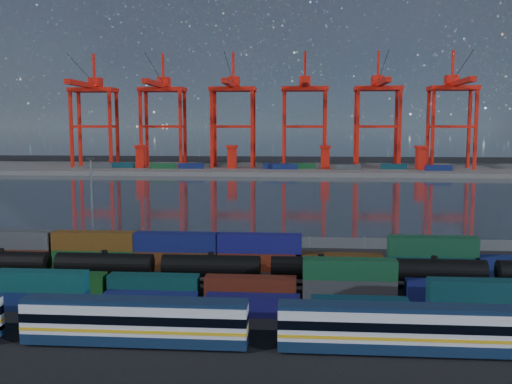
{
  "coord_description": "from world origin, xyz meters",
  "views": [
    {
      "loc": [
        8.24,
        -75.2,
        22.14
      ],
      "look_at": [
        0.0,
        30.0,
        10.0
      ],
      "focal_mm": 40.0,
      "sensor_mm": 36.0,
      "label": 1
    }
  ],
  "objects": [
    {
      "name": "quay_containers",
      "position": [
        -11.0,
        195.46,
        3.3
      ],
      "size": [
        172.58,
        10.99,
        2.6
      ],
      "color": "navy",
      "rests_on": "far_quay"
    },
    {
      "name": "container_row_south",
      "position": [
        -1.43,
        -10.33,
        1.73
      ],
      "size": [
        139.63,
        2.27,
        4.83
      ],
      "color": "#424547",
      "rests_on": "ground"
    },
    {
      "name": "harbor_water",
      "position": [
        0.0,
        105.0,
        0.01
      ],
      "size": [
        700.0,
        700.0,
        0.0
      ],
      "primitive_type": "plane",
      "color": "#28303A",
      "rests_on": "ground"
    },
    {
      "name": "distant_mountains",
      "position": [
        63.02,
        1600.0,
        220.29
      ],
      "size": [
        2470.0,
        1100.0,
        520.0
      ],
      "color": "#1E2630",
      "rests_on": "ground"
    },
    {
      "name": "waterfront_fence",
      "position": [
        -0.0,
        28.0,
        1.0
      ],
      "size": [
        160.12,
        0.12,
        2.2
      ],
      "color": "#595B5E",
      "rests_on": "ground"
    },
    {
      "name": "straddle_carriers",
      "position": [
        -2.5,
        200.0,
        7.82
      ],
      "size": [
        140.0,
        7.0,
        11.1
      ],
      "color": "red",
      "rests_on": "far_quay"
    },
    {
      "name": "container_row_mid",
      "position": [
        -13.36,
        -2.71,
        1.7
      ],
      "size": [
        140.19,
        2.44,
        5.2
      ],
      "color": "#3F4144",
      "rests_on": "ground"
    },
    {
      "name": "container_row_north",
      "position": [
        -1.22,
        10.87,
        2.53
      ],
      "size": [
        141.83,
        2.67,
        5.69
      ],
      "color": "#101A53",
      "rests_on": "ground"
    },
    {
      "name": "yard_light_mast",
      "position": [
        -30.0,
        26.0,
        9.3
      ],
      "size": [
        1.6,
        0.4,
        16.6
      ],
      "color": "slate",
      "rests_on": "ground"
    },
    {
      "name": "ground",
      "position": [
        0.0,
        0.0,
        0.0
      ],
      "size": [
        700.0,
        700.0,
        0.0
      ],
      "primitive_type": "plane",
      "color": "black",
      "rests_on": "ground"
    },
    {
      "name": "gantry_cranes",
      "position": [
        -7.5,
        203.46,
        35.64
      ],
      "size": [
        197.36,
        42.93,
        58.14
      ],
      "color": "red",
      "rests_on": "ground"
    },
    {
      "name": "tanker_string",
      "position": [
        3.46,
        3.23,
        2.23
      ],
      "size": [
        122.96,
        3.11,
        4.44
      ],
      "color": "black",
      "rests_on": "ground"
    },
    {
      "name": "far_quay",
      "position": [
        0.0,
        210.0,
        1.0
      ],
      "size": [
        700.0,
        70.0,
        2.0
      ],
      "primitive_type": "cube",
      "color": "#514F4C",
      "rests_on": "ground"
    },
    {
      "name": "passenger_train",
      "position": [
        -8.36,
        -20.55,
        2.45
      ],
      "size": [
        74.98,
        2.84,
        4.87
      ],
      "color": "silver",
      "rests_on": "ground"
    }
  ]
}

